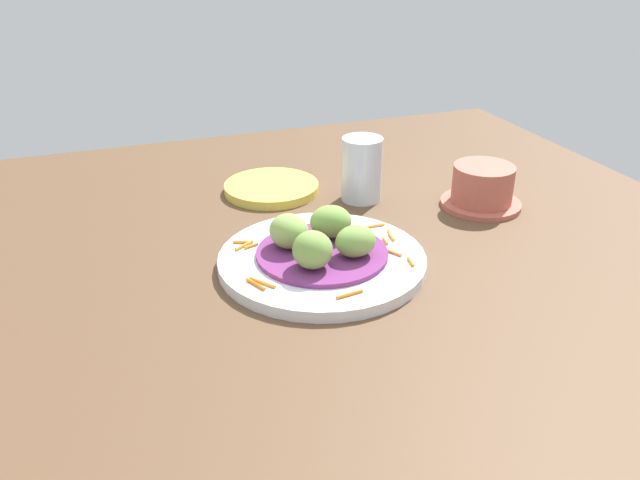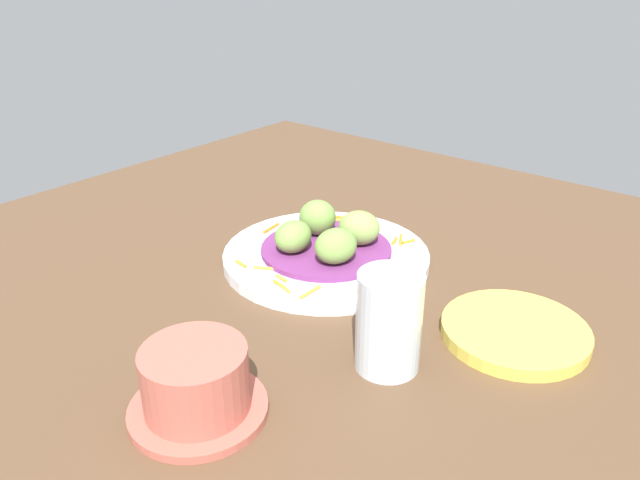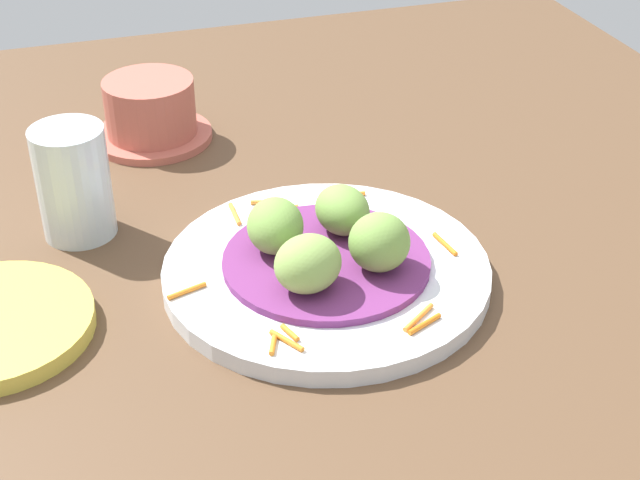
{
  "view_description": "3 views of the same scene",
  "coord_description": "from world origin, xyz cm",
  "px_view_note": "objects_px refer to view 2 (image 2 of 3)",
  "views": [
    {
      "loc": [
        -30.38,
        -70.8,
        42.36
      ],
      "look_at": [
        -5.73,
        -3.93,
        6.46
      ],
      "focal_mm": 36.59,
      "sensor_mm": 36.0,
      "label": 1
    },
    {
      "loc": [
        50.57,
        41.8,
        38.86
      ],
      "look_at": [
        -3.1,
        -2.09,
        5.94
      ],
      "focal_mm": 34.75,
      "sensor_mm": 36.0,
      "label": 2
    },
    {
      "loc": [
        -64.37,
        16.77,
        46.09
      ],
      "look_at": [
        -4.1,
        -2.33,
        5.32
      ],
      "focal_mm": 52.87,
      "sensor_mm": 36.0,
      "label": 3
    }
  ],
  "objects_px": {
    "terracotta_bowl": "(196,385)",
    "water_glass": "(389,322)",
    "guac_scoop_back": "(359,228)",
    "side_plate_small": "(515,332)",
    "guac_scoop_right": "(336,246)",
    "guac_scoop_left": "(318,217)",
    "guac_scoop_center": "(293,236)",
    "main_plate": "(326,256)"
  },
  "relations": [
    {
      "from": "water_glass",
      "to": "guac_scoop_back",
      "type": "bearing_deg",
      "value": -136.91
    },
    {
      "from": "guac_scoop_left",
      "to": "guac_scoop_right",
      "type": "distance_m",
      "value": 0.09
    },
    {
      "from": "guac_scoop_back",
      "to": "guac_scoop_left",
      "type": "bearing_deg",
      "value": -80.67
    },
    {
      "from": "guac_scoop_center",
      "to": "guac_scoop_left",
      "type": "bearing_deg",
      "value": -170.67
    },
    {
      "from": "terracotta_bowl",
      "to": "water_glass",
      "type": "bearing_deg",
      "value": 151.07
    },
    {
      "from": "guac_scoop_left",
      "to": "guac_scoop_center",
      "type": "relative_size",
      "value": 0.93
    },
    {
      "from": "main_plate",
      "to": "guac_scoop_right",
      "type": "relative_size",
      "value": 4.85
    },
    {
      "from": "main_plate",
      "to": "side_plate_small",
      "type": "bearing_deg",
      "value": 87.91
    },
    {
      "from": "side_plate_small",
      "to": "water_glass",
      "type": "bearing_deg",
      "value": -31.79
    },
    {
      "from": "guac_scoop_center",
      "to": "guac_scoop_right",
      "type": "xyz_separation_m",
      "value": [
        -0.01,
        0.06,
        0.0
      ]
    },
    {
      "from": "guac_scoop_center",
      "to": "side_plate_small",
      "type": "height_order",
      "value": "guac_scoop_center"
    },
    {
      "from": "guac_scoop_center",
      "to": "side_plate_small",
      "type": "bearing_deg",
      "value": 95.13
    },
    {
      "from": "guac_scoop_back",
      "to": "terracotta_bowl",
      "type": "bearing_deg",
      "value": 11.74
    },
    {
      "from": "main_plate",
      "to": "side_plate_small",
      "type": "distance_m",
      "value": 0.26
    },
    {
      "from": "guac_scoop_center",
      "to": "guac_scoop_back",
      "type": "distance_m",
      "value": 0.09
    },
    {
      "from": "guac_scoop_center",
      "to": "guac_scoop_back",
      "type": "relative_size",
      "value": 0.98
    },
    {
      "from": "guac_scoop_left",
      "to": "terracotta_bowl",
      "type": "bearing_deg",
      "value": 21.91
    },
    {
      "from": "side_plate_small",
      "to": "water_glass",
      "type": "relative_size",
      "value": 1.53
    },
    {
      "from": "guac_scoop_left",
      "to": "guac_scoop_right",
      "type": "bearing_deg",
      "value": 54.33
    },
    {
      "from": "guac_scoop_right",
      "to": "water_glass",
      "type": "distance_m",
      "value": 0.18
    },
    {
      "from": "main_plate",
      "to": "terracotta_bowl",
      "type": "xyz_separation_m",
      "value": [
        0.29,
        0.09,
        0.02
      ]
    },
    {
      "from": "guac_scoop_right",
      "to": "water_glass",
      "type": "height_order",
      "value": "water_glass"
    },
    {
      "from": "guac_scoop_center",
      "to": "water_glass",
      "type": "relative_size",
      "value": 0.53
    },
    {
      "from": "guac_scoop_left",
      "to": "guac_scoop_back",
      "type": "height_order",
      "value": "guac_scoop_left"
    },
    {
      "from": "guac_scoop_center",
      "to": "side_plate_small",
      "type": "xyz_separation_m",
      "value": [
        -0.03,
        0.28,
        -0.03
      ]
    },
    {
      "from": "guac_scoop_center",
      "to": "water_glass",
      "type": "bearing_deg",
      "value": 64.65
    },
    {
      "from": "terracotta_bowl",
      "to": "guac_scoop_back",
      "type": "bearing_deg",
      "value": -168.26
    },
    {
      "from": "guac_scoop_center",
      "to": "water_glass",
      "type": "height_order",
      "value": "water_glass"
    },
    {
      "from": "side_plate_small",
      "to": "water_glass",
      "type": "distance_m",
      "value": 0.15
    },
    {
      "from": "guac_scoop_left",
      "to": "guac_scoop_back",
      "type": "xyz_separation_m",
      "value": [
        -0.01,
        0.06,
        -0.0
      ]
    },
    {
      "from": "main_plate",
      "to": "guac_scoop_right",
      "type": "height_order",
      "value": "guac_scoop_right"
    },
    {
      "from": "guac_scoop_left",
      "to": "water_glass",
      "type": "xyz_separation_m",
      "value": [
        0.16,
        0.22,
        0.01
      ]
    },
    {
      "from": "guac_scoop_right",
      "to": "side_plate_small",
      "type": "distance_m",
      "value": 0.23
    },
    {
      "from": "main_plate",
      "to": "terracotta_bowl",
      "type": "relative_size",
      "value": 2.16
    },
    {
      "from": "guac_scoop_back",
      "to": "side_plate_small",
      "type": "xyz_separation_m",
      "value": [
        0.04,
        0.23,
        -0.04
      ]
    },
    {
      "from": "main_plate",
      "to": "water_glass",
      "type": "relative_size",
      "value": 2.66
    },
    {
      "from": "guac_scoop_back",
      "to": "side_plate_small",
      "type": "relative_size",
      "value": 0.35
    },
    {
      "from": "guac_scoop_back",
      "to": "side_plate_small",
      "type": "bearing_deg",
      "value": 79.26
    },
    {
      "from": "water_glass",
      "to": "terracotta_bowl",
      "type": "bearing_deg",
      "value": -28.93
    },
    {
      "from": "terracotta_bowl",
      "to": "guac_scoop_center",
      "type": "bearing_deg",
      "value": -155.42
    },
    {
      "from": "main_plate",
      "to": "guac_scoop_left",
      "type": "relative_size",
      "value": 5.4
    },
    {
      "from": "guac_scoop_right",
      "to": "side_plate_small",
      "type": "relative_size",
      "value": 0.36
    }
  ]
}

